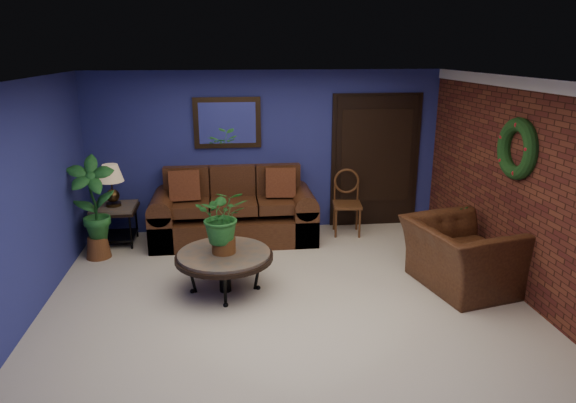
{
  "coord_description": "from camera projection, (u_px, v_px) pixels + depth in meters",
  "views": [
    {
      "loc": [
        -0.63,
        -5.4,
        2.81
      ],
      "look_at": [
        0.1,
        0.55,
        1.01
      ],
      "focal_mm": 32.0,
      "sensor_mm": 36.0,
      "label": 1
    }
  ],
  "objects": [
    {
      "name": "floor",
      "position": [
        285.0,
        298.0,
        6.01
      ],
      "size": [
        5.5,
        5.5,
        0.0
      ],
      "primitive_type": "plane",
      "color": "beige",
      "rests_on": "ground"
    },
    {
      "name": "wall_back",
      "position": [
        267.0,
        152.0,
        8.03
      ],
      "size": [
        5.5,
        0.04,
        2.5
      ],
      "primitive_type": "cube",
      "color": "navy",
      "rests_on": "ground"
    },
    {
      "name": "wall_left",
      "position": [
        23.0,
        204.0,
        5.34
      ],
      "size": [
        0.04,
        5.0,
        2.5
      ],
      "primitive_type": "cube",
      "color": "navy",
      "rests_on": "ground"
    },
    {
      "name": "wall_right_brick",
      "position": [
        519.0,
        188.0,
        5.98
      ],
      "size": [
        0.04,
        5.0,
        2.5
      ],
      "primitive_type": "cube",
      "color": "#602B1B",
      "rests_on": "ground"
    },
    {
      "name": "ceiling",
      "position": [
        285.0,
        79.0,
        5.3
      ],
      "size": [
        5.5,
        5.0,
        0.02
      ],
      "primitive_type": "cube",
      "color": "white",
      "rests_on": "wall_back"
    },
    {
      "name": "crown_molding",
      "position": [
        531.0,
        84.0,
        5.63
      ],
      "size": [
        0.03,
        5.0,
        0.14
      ],
      "primitive_type": "cube",
      "color": "white",
      "rests_on": "wall_right_brick"
    },
    {
      "name": "wall_mirror",
      "position": [
        227.0,
        123.0,
        7.79
      ],
      "size": [
        1.02,
        0.06,
        0.77
      ],
      "primitive_type": "cube",
      "color": "#3D2A14",
      "rests_on": "wall_back"
    },
    {
      "name": "closet_door",
      "position": [
        375.0,
        162.0,
        8.26
      ],
      "size": [
        1.44,
        0.06,
        2.18
      ],
      "primitive_type": "cube",
      "color": "black",
      "rests_on": "wall_back"
    },
    {
      "name": "wreath",
      "position": [
        517.0,
        149.0,
        5.89
      ],
      "size": [
        0.16,
        0.72,
        0.72
      ],
      "primitive_type": "torus",
      "rotation": [
        0.0,
        1.57,
        0.0
      ],
      "color": "black",
      "rests_on": "wall_right_brick"
    },
    {
      "name": "sofa",
      "position": [
        234.0,
        215.0,
        7.84
      ],
      "size": [
        2.44,
        1.05,
        1.1
      ],
      "color": "#4E2B16",
      "rests_on": "ground"
    },
    {
      "name": "coffee_table",
      "position": [
        224.0,
        257.0,
        6.06
      ],
      "size": [
        1.16,
        1.16,
        0.5
      ],
      "rotation": [
        0.0,
        0.0,
        -0.04
      ],
      "color": "#4B4741",
      "rests_on": "ground"
    },
    {
      "name": "end_table",
      "position": [
        115.0,
        215.0,
        7.57
      ],
      "size": [
        0.64,
        0.64,
        0.59
      ],
      "color": "#4B4741",
      "rests_on": "ground"
    },
    {
      "name": "table_lamp",
      "position": [
        111.0,
        180.0,
        7.42
      ],
      "size": [
        0.36,
        0.36,
        0.6
      ],
      "color": "#3D2A14",
      "rests_on": "end_table"
    },
    {
      "name": "side_chair",
      "position": [
        347.0,
        198.0,
        8.01
      ],
      "size": [
        0.48,
        0.48,
        1.01
      ],
      "rotation": [
        0.0,
        0.0,
        -0.13
      ],
      "color": "#563318",
      "rests_on": "ground"
    },
    {
      "name": "armchair",
      "position": [
        461.0,
        255.0,
        6.2
      ],
      "size": [
        1.33,
        1.45,
        0.81
      ],
      "primitive_type": "imported",
      "rotation": [
        0.0,
        0.0,
        1.78
      ],
      "color": "#4E2B16",
      "rests_on": "ground"
    },
    {
      "name": "coffee_plant",
      "position": [
        223.0,
        218.0,
        5.92
      ],
      "size": [
        0.61,
        0.54,
        0.79
      ],
      "color": "#5C2D17",
      "rests_on": "coffee_table"
    },
    {
      "name": "floor_plant",
      "position": [
        453.0,
        233.0,
        6.87
      ],
      "size": [
        0.42,
        0.36,
        0.83
      ],
      "color": "#5C2D17",
      "rests_on": "ground"
    },
    {
      "name": "tall_plant",
      "position": [
        93.0,
        204.0,
        6.96
      ],
      "size": [
        0.67,
        0.49,
        1.43
      ],
      "color": "brown",
      "rests_on": "ground"
    }
  ]
}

